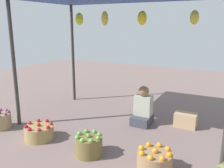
# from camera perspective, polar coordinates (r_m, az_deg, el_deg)

# --- Properties ---
(ground_plane) EXTENTS (14.00, 14.00, 0.00)m
(ground_plane) POSITION_cam_1_polar(r_m,az_deg,el_deg) (5.00, 2.64, -9.40)
(ground_plane) COLOR #7A6460
(market_stall_structure) EXTENTS (4.04, 2.17, 2.45)m
(market_stall_structure) POSITION_cam_1_polar(r_m,az_deg,el_deg) (4.61, 2.92, 17.56)
(market_stall_structure) COLOR #38332D
(market_stall_structure) RESTS_ON ground
(vendor_person) EXTENTS (0.36, 0.44, 0.78)m
(vendor_person) POSITION_cam_1_polar(r_m,az_deg,el_deg) (4.98, 7.13, -5.91)
(vendor_person) COLOR #3E3F49
(vendor_person) RESTS_ON ground
(basket_purple_onions) EXTENTS (0.40, 0.40, 0.35)m
(basket_purple_onions) POSITION_cam_1_polar(r_m,az_deg,el_deg) (5.26, -24.39, -7.68)
(basket_purple_onions) COLOR #9E845C
(basket_purple_onions) RESTS_ON ground
(basket_red_apples) EXTENTS (0.50, 0.50, 0.30)m
(basket_red_apples) POSITION_cam_1_polar(r_m,az_deg,el_deg) (4.57, -16.48, -10.61)
(basket_red_apples) COLOR #9D814D
(basket_red_apples) RESTS_ON ground
(basket_green_apples) EXTENTS (0.42, 0.42, 0.36)m
(basket_green_apples) POSITION_cam_1_polar(r_m,az_deg,el_deg) (3.91, -5.42, -13.93)
(basket_green_apples) COLOR brown
(basket_green_apples) RESTS_ON ground
(basket_oranges) EXTENTS (0.48, 0.48, 0.34)m
(basket_oranges) POSITION_cam_1_polar(r_m,az_deg,el_deg) (3.57, 9.81, -17.18)
(basket_oranges) COLOR #98754F
(basket_oranges) RESTS_ON ground
(wooden_crate_near_vendor) EXTENTS (0.42, 0.26, 0.28)m
(wooden_crate_near_vendor) POSITION_cam_1_polar(r_m,az_deg,el_deg) (5.07, 16.64, -7.96)
(wooden_crate_near_vendor) COLOR tan
(wooden_crate_near_vendor) RESTS_ON ground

